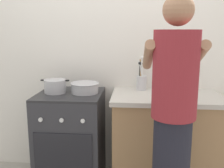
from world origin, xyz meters
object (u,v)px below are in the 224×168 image
object	(u,v)px
stove_range	(71,138)
utensil_crock	(141,80)
spice_bottle	(169,90)
mixing_bowl	(85,87)
person	(173,122)
pot	(55,86)

from	to	relation	value
stove_range	utensil_crock	size ratio (longest dim) A/B	2.67
stove_range	spice_bottle	xyz separation A→B (m)	(0.92, 0.01, 0.49)
mixing_bowl	person	world-z (taller)	person
stove_range	utensil_crock	distance (m)	0.89
utensil_crock	spice_bottle	distance (m)	0.31
pot	utensil_crock	bearing A→B (deg)	13.50
utensil_crock	mixing_bowl	bearing A→B (deg)	-161.24
person	pot	bearing A→B (deg)	148.14
utensil_crock	spice_bottle	xyz separation A→B (m)	(0.25, -0.19, -0.05)
stove_range	spice_bottle	distance (m)	1.04
mixing_bowl	stove_range	bearing A→B (deg)	-172.11
utensil_crock	person	distance (m)	0.86
spice_bottle	person	size ratio (longest dim) A/B	0.05
person	stove_range	bearing A→B (deg)	144.40
stove_range	spice_bottle	size ratio (longest dim) A/B	9.80
mixing_bowl	person	xyz separation A→B (m)	(0.73, -0.64, -0.09)
spice_bottle	utensil_crock	bearing A→B (deg)	143.02
pot	spice_bottle	world-z (taller)	pot
mixing_bowl	spice_bottle	distance (m)	0.78
spice_bottle	person	world-z (taller)	person
stove_range	pot	size ratio (longest dim) A/B	3.34
spice_bottle	stove_range	bearing A→B (deg)	-179.14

